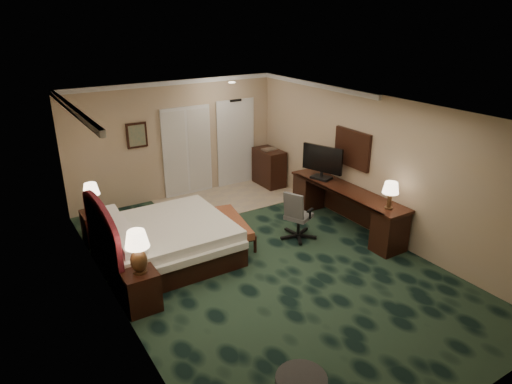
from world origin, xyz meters
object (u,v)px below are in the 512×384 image
lamp_near (138,252)px  lamp_far (92,198)px  desk (345,208)px  nightstand_near (140,289)px  minibar (269,167)px  desk_chair (299,214)px  tv (322,163)px  bed_bench (230,231)px  bed (168,242)px  nightstand_far (97,227)px

lamp_near → lamp_far: size_ratio=1.14×
lamp_near → desk: (4.39, 0.49, -0.53)m
nightstand_near → minibar: minibar is taller
nightstand_near → desk_chair: bearing=9.6°
desk → tv: (-0.04, 0.73, 0.77)m
bed_bench → desk_chair: bearing=-13.2°
lamp_far → desk: 4.89m
tv → desk_chair: size_ratio=0.92×
bed → desk_chair: size_ratio=2.12×
nightstand_near → minibar: size_ratio=0.67×
desk → desk_chair: size_ratio=2.86×
desk_chair → tv: bearing=5.9°
desk_chair → lamp_far: bearing=125.1°
bed → desk_chair: (2.44, -0.57, 0.16)m
bed_bench → minibar: (2.32, 2.18, 0.22)m
nightstand_near → lamp_near: lamp_near is taller
bed → tv: tv is taller
nightstand_far → desk: desk is taller
desk → minibar: size_ratio=3.12×
bed_bench → minibar: bearing=54.0°
bed → nightstand_far: bed is taller
nightstand_far → bed_bench: nightstand_far is taller
desk_chair → lamp_near: bearing=165.5°
bed → desk_chair: bearing=-13.2°
bed_bench → desk: desk is taller
desk → lamp_near: bearing=-173.7°
nightstand_near → nightstand_far: size_ratio=1.03×
lamp_far → desk: bearing=-24.9°
nightstand_near → desk: (4.41, 0.44, 0.11)m
nightstand_near → desk_chair: desk_chair is taller
bed → bed_bench: 1.23m
bed → minibar: bearing=31.2°
bed → bed_bench: bearing=-1.5°
bed → nightstand_near: bed is taller
lamp_near → tv: tv is taller
nightstand_near → desk: 4.43m
lamp_far → desk_chair: (3.34, -1.94, -0.38)m
bed_bench → tv: 2.44m
lamp_far → tv: 4.58m
bed_bench → desk: size_ratio=0.48×
bed → lamp_far: size_ratio=3.66×
bed → desk: desk is taller
nightstand_near → nightstand_far: bearing=90.2°
bed_bench → tv: size_ratio=1.51×
nightstand_far → desk_chair: desk_chair is taller
desk → nightstand_near: bearing=-174.2°
nightstand_far → bed_bench: bearing=-33.0°
tv → lamp_near: bearing=176.1°
bed_bench → minibar: size_ratio=1.51×
lamp_far → minibar: 4.54m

